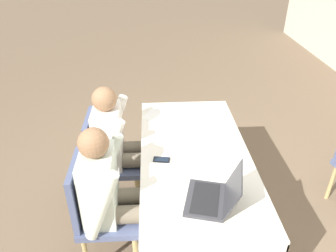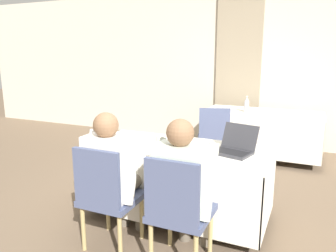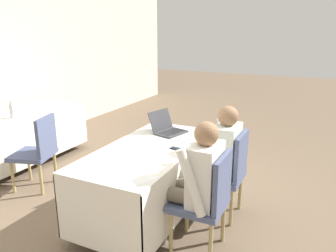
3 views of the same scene
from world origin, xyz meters
The scene contains 14 objects.
ground_plane centered at (0.00, 0.00, 0.00)m, with size 24.00×24.00×0.00m, color brown.
conference_table_near centered at (0.00, 0.00, 0.55)m, with size 1.74×0.84×0.73m.
conference_table_far centered at (0.46, 2.31, 0.55)m, with size 1.74×0.84×0.73m.
laptop centered at (0.53, 0.04, 0.77)m, with size 0.41×0.41×0.24m.
cell_phone centered at (0.08, -0.26, 0.73)m, with size 0.08×0.13×0.01m.
paper_beside_laptop centered at (-0.51, 0.21, 0.73)m, with size 0.30×0.35×0.00m.
paper_centre_table centered at (-0.25, 0.11, 0.73)m, with size 0.30×0.35×0.00m.
paper_left_edge centered at (-0.60, -0.24, 0.73)m, with size 0.32×0.36×0.00m.
water_bottle centered at (0.23, 2.19, 0.84)m, with size 0.07×0.07×0.25m.
chair_near_left centered at (-0.31, -0.72, 0.49)m, with size 0.44×0.44×0.89m.
chair_near_right centered at (0.31, -0.72, 0.49)m, with size 0.44×0.44×0.89m.
chair_far_spare centered at (-0.06, 1.47, 0.49)m, with size 0.55×0.55×0.89m.
person_checkered_shirt centered at (-0.31, -0.62, 0.65)m, with size 0.50×0.52×1.15m.
person_white_shirt centered at (0.31, -0.62, 0.65)m, with size 0.50×0.52×1.15m.
Camera 3 is at (-2.67, -1.50, 1.84)m, focal length 35.00 mm.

